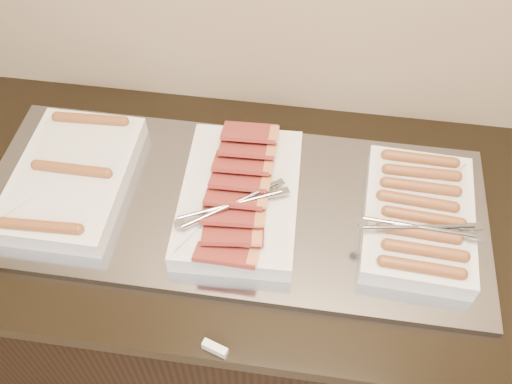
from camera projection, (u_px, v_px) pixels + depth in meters
counter at (241, 295)px, 1.72m from camera, size 2.06×0.76×0.90m
warming_tray at (232, 205)px, 1.36m from camera, size 1.20×0.50×0.02m
dish_left at (72, 177)px, 1.37m from camera, size 0.26×0.39×0.07m
dish_center at (239, 196)px, 1.33m from camera, size 0.28×0.42×0.09m
dish_right at (419, 217)px, 1.29m from camera, size 0.27×0.37×0.08m
label_holder at (215, 348)px, 1.14m from camera, size 0.06×0.03×0.02m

